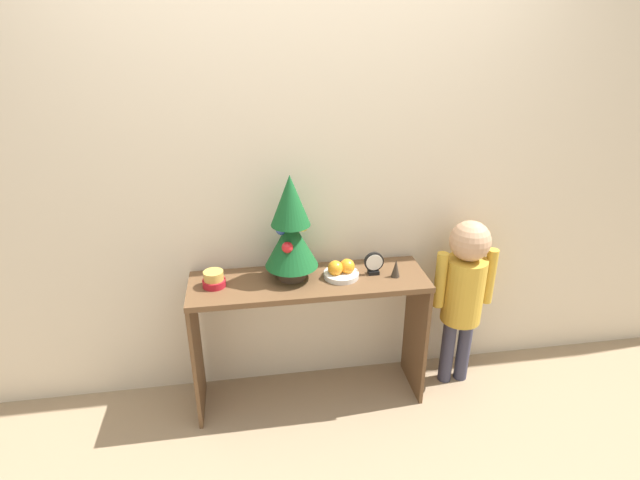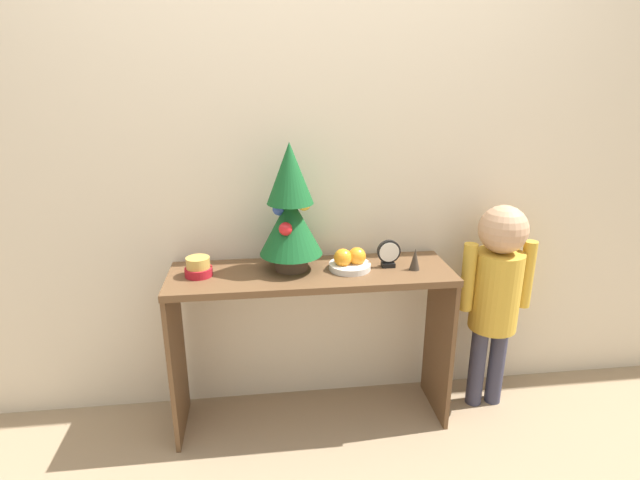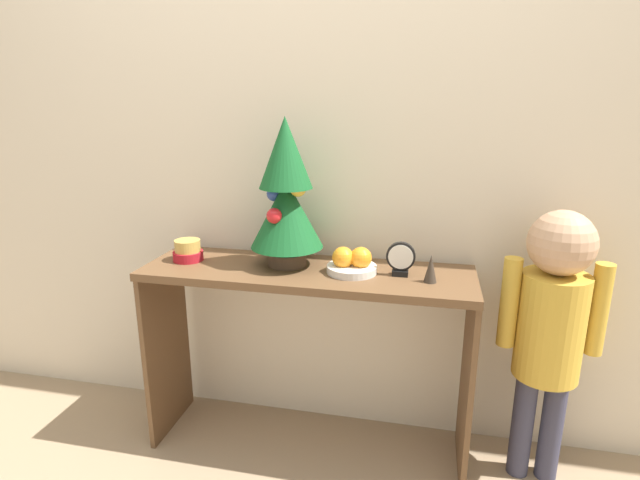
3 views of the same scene
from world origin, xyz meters
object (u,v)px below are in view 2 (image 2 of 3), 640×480
desk_clock (389,254)px  figurine (415,259)px  singing_bowl (198,267)px  child_figure (497,284)px  mini_tree (290,210)px  fruit_bowl (350,261)px

desk_clock → figurine: size_ratio=1.27×
singing_bowl → child_figure: child_figure is taller
singing_bowl → child_figure: 1.35m
mini_tree → child_figure: bearing=-1.4°
fruit_bowl → desk_clock: 0.18m
fruit_bowl → figurine: 0.28m
fruit_bowl → mini_tree: bearing=172.7°
figurine → child_figure: (0.42, 0.05, -0.16)m
singing_bowl → child_figure: bearing=0.2°
desk_clock → child_figure: (0.52, 0.00, -0.17)m
figurine → child_figure: child_figure is taller
fruit_bowl → singing_bowl: size_ratio=1.57×
mini_tree → desk_clock: 0.48m
figurine → fruit_bowl: bearing=171.9°
fruit_bowl → singing_bowl: fruit_bowl is taller
mini_tree → fruit_bowl: bearing=-7.3°
singing_bowl → mini_tree: bearing=4.1°
singing_bowl → figurine: 0.93m
singing_bowl → desk_clock: size_ratio=0.94×
desk_clock → fruit_bowl: bearing=-178.0°
mini_tree → child_figure: mini_tree is taller
desk_clock → child_figure: child_figure is taller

